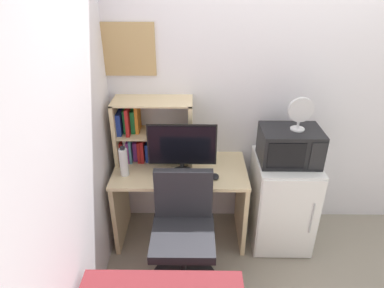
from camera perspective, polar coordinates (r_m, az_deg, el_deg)
wall_back at (r=3.17m, az=24.34°, el=8.06°), size 6.40×0.04×2.60m
wall_left at (r=1.65m, az=-27.20°, el=-10.35°), size 0.04×4.40×2.60m
desk at (r=3.00m, az=-1.92°, el=-7.82°), size 1.12×0.60×0.72m
hutch_bookshelf at (r=2.92m, az=-8.16°, el=2.20°), size 0.65×0.29×0.55m
monitor at (r=2.68m, az=-1.70°, el=-0.57°), size 0.55×0.19×0.44m
keyboard at (r=2.76m, az=-2.09°, el=-5.31°), size 0.38×0.15×0.02m
computer_mouse at (r=2.75m, az=3.91°, el=-5.47°), size 0.06×0.09×0.03m
water_bottle at (r=2.78m, az=-11.39°, el=-2.96°), size 0.07×0.07×0.26m
mini_fridge at (r=3.12m, az=14.79°, el=-9.27°), size 0.50×0.56×0.82m
microwave at (r=2.83m, az=16.10°, el=-0.25°), size 0.47×0.35×0.28m
desk_fan at (r=2.72m, az=17.75°, el=5.12°), size 0.20×0.11×0.27m
desk_chair at (r=2.66m, az=-1.47°, el=-15.69°), size 0.53×0.53×0.92m
wall_corkboard at (r=2.85m, az=-12.16°, el=15.26°), size 0.58×0.02×0.42m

